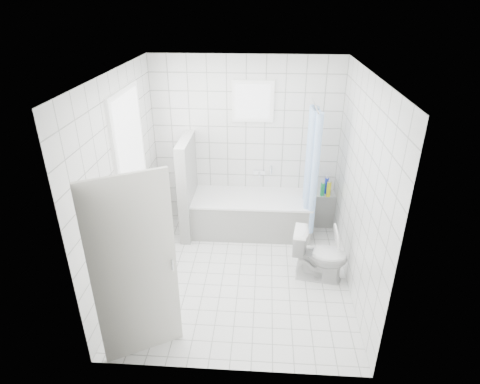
{
  "coord_description": "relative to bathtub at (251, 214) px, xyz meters",
  "views": [
    {
      "loc": [
        0.29,
        -4.25,
        3.35
      ],
      "look_at": [
        -0.01,
        0.35,
        1.05
      ],
      "focal_mm": 30.0,
      "sensor_mm": 36.0,
      "label": 1
    }
  ],
  "objects": [
    {
      "name": "wall_front",
      "position": [
        -0.11,
        -2.62,
        1.01
      ],
      "size": [
        2.8,
        0.02,
        2.6
      ],
      "primitive_type": "cube",
      "color": "white",
      "rests_on": "ground"
    },
    {
      "name": "ledge_bottles",
      "position": [
        1.13,
        0.21,
        0.38
      ],
      "size": [
        0.15,
        0.17,
        0.26
      ],
      "color": "#1A31D2",
      "rests_on": "tiled_ledge"
    },
    {
      "name": "wall_right",
      "position": [
        1.29,
        -1.13,
        1.01
      ],
      "size": [
        0.02,
        3.0,
        2.6
      ],
      "primitive_type": "cube",
      "color": "white",
      "rests_on": "ground"
    },
    {
      "name": "shower_curtain",
      "position": [
        0.83,
        -0.16,
        0.81
      ],
      "size": [
        0.14,
        0.48,
        1.78
      ],
      "primitive_type": null,
      "color": "#4C8BE1",
      "rests_on": "curtain_rod"
    },
    {
      "name": "bathtub",
      "position": [
        0.0,
        0.0,
        0.0
      ],
      "size": [
        1.78,
        0.77,
        0.58
      ],
      "color": "white",
      "rests_on": "ground"
    },
    {
      "name": "curtain_rod",
      "position": [
        0.83,
        -0.03,
        1.71
      ],
      "size": [
        0.02,
        0.8,
        0.02
      ],
      "primitive_type": "cylinder",
      "rotation": [
        1.57,
        0.0,
        0.0
      ],
      "color": "silver",
      "rests_on": "wall_back"
    },
    {
      "name": "tiled_ledge",
      "position": [
        1.12,
        0.25,
        -0.02
      ],
      "size": [
        0.4,
        0.24,
        0.55
      ],
      "primitive_type": "cube",
      "color": "white",
      "rests_on": "ground"
    },
    {
      "name": "toilet",
      "position": [
        0.92,
        -1.11,
        0.06
      ],
      "size": [
        0.74,
        0.49,
        0.7
      ],
      "primitive_type": "imported",
      "rotation": [
        0.0,
        0.0,
        1.42
      ],
      "color": "white",
      "rests_on": "ground"
    },
    {
      "name": "window_back",
      "position": [
        -0.01,
        0.33,
        1.66
      ],
      "size": [
        0.5,
        0.01,
        0.5
      ],
      "primitive_type": "cube",
      "color": "white",
      "rests_on": "wall_back"
    },
    {
      "name": "wall_left",
      "position": [
        -1.51,
        -1.13,
        1.01
      ],
      "size": [
        0.02,
        3.0,
        2.6
      ],
      "primitive_type": "cube",
      "color": "white",
      "rests_on": "ground"
    },
    {
      "name": "partition_wall",
      "position": [
        -0.96,
        -0.05,
        0.46
      ],
      "size": [
        0.15,
        0.85,
        1.5
      ],
      "primitive_type": "cube",
      "color": "white",
      "rests_on": "ground"
    },
    {
      "name": "wall_back",
      "position": [
        -0.11,
        0.37,
        1.01
      ],
      "size": [
        2.8,
        0.02,
        2.6
      ],
      "primitive_type": "cube",
      "color": "white",
      "rests_on": "ground"
    },
    {
      "name": "ground",
      "position": [
        -0.11,
        -1.13,
        -0.29
      ],
      "size": [
        3.0,
        3.0,
        0.0
      ],
      "primitive_type": "plane",
      "color": "white",
      "rests_on": "ground"
    },
    {
      "name": "door",
      "position": [
        -1.01,
        -2.41,
        0.71
      ],
      "size": [
        0.72,
        0.42,
        2.0
      ],
      "primitive_type": "cube",
      "rotation": [
        0.0,
        0.0,
        -1.07
      ],
      "color": "silver",
      "rests_on": "ground"
    },
    {
      "name": "tub_faucet",
      "position": [
        0.1,
        0.33,
        0.56
      ],
      "size": [
        0.18,
        0.06,
        0.06
      ],
      "primitive_type": "cube",
      "color": "silver",
      "rests_on": "wall_back"
    },
    {
      "name": "ceiling",
      "position": [
        -0.11,
        -1.13,
        2.31
      ],
      "size": [
        3.0,
        3.0,
        0.0
      ],
      "primitive_type": "plane",
      "rotation": [
        3.14,
        0.0,
        0.0
      ],
      "color": "white",
      "rests_on": "ground"
    },
    {
      "name": "window_sill",
      "position": [
        -1.42,
        -0.83,
        0.57
      ],
      "size": [
        0.18,
        1.02,
        0.08
      ],
      "primitive_type": "cube",
      "color": "white",
      "rests_on": "wall_left"
    },
    {
      "name": "sill_bottles",
      "position": [
        -1.41,
        -0.87,
        0.74
      ],
      "size": [
        0.15,
        0.75,
        0.32
      ],
      "color": "#B2599B",
      "rests_on": "window_sill"
    },
    {
      "name": "window_left",
      "position": [
        -1.47,
        -0.83,
        1.31
      ],
      "size": [
        0.01,
        0.9,
        1.4
      ],
      "primitive_type": "cube",
      "color": "white",
      "rests_on": "wall_left"
    }
  ]
}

